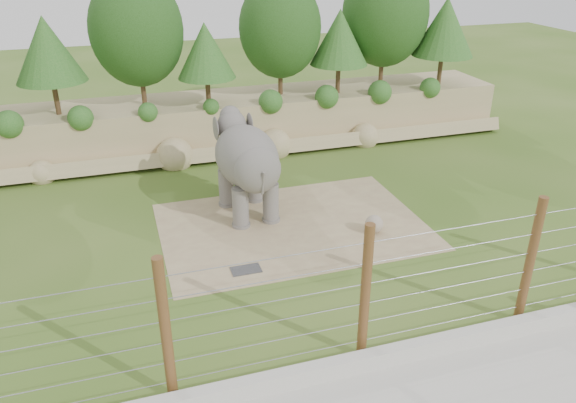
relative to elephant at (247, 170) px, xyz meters
name	(u,v)px	position (x,y,z in m)	size (l,w,h in m)	color
ground	(306,269)	(0.84, -4.64, -1.88)	(90.00, 90.00, 0.00)	#365E18
back_embankment	(235,70)	(1.43, 8.04, 2.08)	(30.00, 5.52, 8.77)	tan
dirt_patch	(293,226)	(1.34, -1.64, -1.87)	(10.00, 7.00, 0.02)	#997D5D
drain_grate	(246,270)	(-1.11, -4.14, -1.85)	(1.00, 0.60, 0.03)	#262628
elephant	(247,170)	(0.00, 0.00, 0.00)	(2.00, 4.66, 3.77)	#5C5852
stone_ball	(374,224)	(4.11, -3.03, -1.52)	(0.69, 0.69, 0.69)	gray
retaining_wall	(369,360)	(0.84, -9.64, -1.63)	(26.00, 0.35, 0.50)	beige
barrier_fence	(365,294)	(0.84, -9.14, 0.12)	(20.26, 0.26, 4.00)	brown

